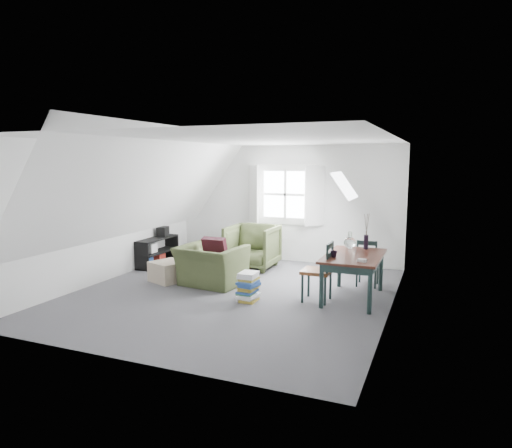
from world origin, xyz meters
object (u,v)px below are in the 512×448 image
at_px(ottoman, 169,271).
at_px(dining_chair_near, 319,270).
at_px(armchair_far, 252,268).
at_px(media_shelf, 156,253).
at_px(magazine_stack, 248,287).
at_px(dining_table, 354,261).
at_px(armchair_near, 212,285).
at_px(dining_chair_far, 368,262).

distance_m(ottoman, dining_chair_near, 2.84).
height_order(armchair_far, media_shelf, media_shelf).
bearing_deg(magazine_stack, dining_table, 25.86).
xyz_separation_m(ottoman, dining_chair_near, (2.82, -0.13, 0.31)).
distance_m(armchair_near, armchair_far, 1.46).
height_order(ottoman, magazine_stack, magazine_stack).
relative_size(dining_table, media_shelf, 1.26).
xyz_separation_m(armchair_near, media_shelf, (-1.79, 0.91, 0.26)).
bearing_deg(magazine_stack, armchair_near, 147.89).
relative_size(armchair_far, media_shelf, 0.86).
xyz_separation_m(armchair_far, media_shelf, (-1.96, -0.55, 0.26)).
relative_size(armchair_far, ottoman, 1.79).
relative_size(dining_chair_far, media_shelf, 0.73).
bearing_deg(media_shelf, armchair_far, 15.82).
distance_m(dining_table, media_shelf, 4.33).
xyz_separation_m(armchair_far, ottoman, (-1.01, -1.53, 0.18)).
relative_size(ottoman, media_shelf, 0.48).
distance_m(armchair_near, ottoman, 0.86).
xyz_separation_m(dining_table, media_shelf, (-4.24, 0.79, -0.36)).
relative_size(ottoman, dining_table, 0.38).
bearing_deg(armchair_far, dining_chair_far, -11.88).
height_order(dining_table, dining_chair_near, dining_chair_near).
bearing_deg(dining_chair_near, armchair_near, -96.11).
xyz_separation_m(dining_chair_near, magazine_stack, (-1.02, -0.41, -0.26)).
height_order(armchair_near, dining_table, dining_table).
distance_m(dining_chair_far, dining_chair_near, 1.30).
bearing_deg(armchair_far, ottoman, -124.01).
height_order(armchair_near, armchair_far, armchair_far).
xyz_separation_m(dining_chair_far, dining_chair_near, (-0.56, -1.17, 0.06)).
bearing_deg(dining_table, magazine_stack, -157.71).
height_order(armchair_far, magazine_stack, magazine_stack).
xyz_separation_m(ottoman, dining_table, (3.29, 0.19, 0.44)).
bearing_deg(magazine_stack, ottoman, 163.49).
bearing_deg(media_shelf, ottoman, -45.66).
height_order(ottoman, dining_chair_far, dining_chair_far).
bearing_deg(armchair_far, armchair_near, -97.25).
bearing_deg(dining_chair_near, media_shelf, -106.73).
bearing_deg(armchair_far, magazine_stack, -69.36).
relative_size(armchair_near, dining_table, 0.75).
height_order(dining_chair_near, media_shelf, dining_chair_near).
xyz_separation_m(ottoman, magazine_stack, (1.81, -0.54, 0.04)).
bearing_deg(armchair_near, dining_table, -170.97).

